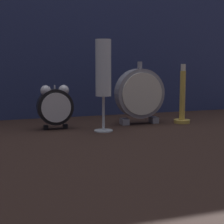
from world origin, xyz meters
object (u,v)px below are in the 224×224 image
at_px(mantel_clock_silver, 140,94).
at_px(brass_candlestick, 182,103).
at_px(champagne_flute, 103,74).
at_px(alarm_clock_twin_bell, 55,105).

bearing_deg(mantel_clock_silver, brass_candlestick, -11.65).
xyz_separation_m(champagne_flute, brass_candlestick, (0.26, 0.05, -0.09)).
relative_size(alarm_clock_twin_bell, champagne_flute, 0.50).
height_order(mantel_clock_silver, champagne_flute, champagne_flute).
bearing_deg(champagne_flute, mantel_clock_silver, 29.33).
bearing_deg(champagne_flute, alarm_clock_twin_bell, 147.58).
distance_m(alarm_clock_twin_bell, champagne_flute, 0.16).
relative_size(champagne_flute, brass_candlestick, 1.37).
bearing_deg(alarm_clock_twin_bell, champagne_flute, -32.42).
bearing_deg(champagne_flute, brass_candlestick, 10.82).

